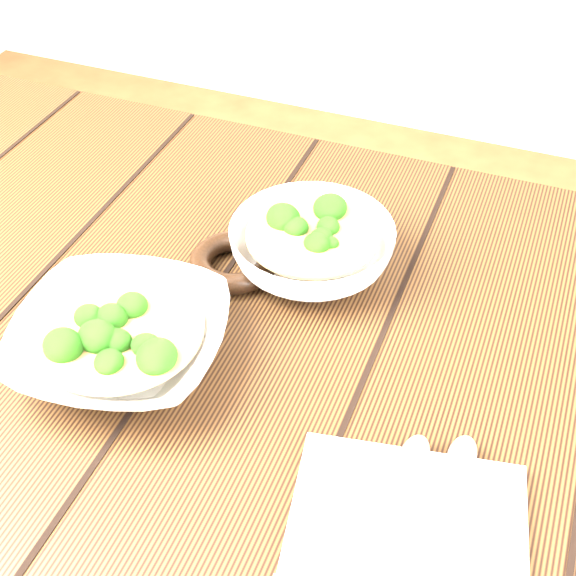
% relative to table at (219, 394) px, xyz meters
% --- Properties ---
extents(table, '(1.20, 0.80, 0.75)m').
position_rel_table_xyz_m(table, '(0.00, 0.00, 0.00)').
color(table, '#3B2610').
rests_on(table, ground).
extents(soup_bowl_front, '(0.25, 0.25, 0.06)m').
position_rel_table_xyz_m(soup_bowl_front, '(-0.06, -0.08, 0.15)').
color(soup_bowl_front, silver).
rests_on(soup_bowl_front, table).
extents(soup_bowl_back, '(0.24, 0.24, 0.07)m').
position_rel_table_xyz_m(soup_bowl_back, '(0.07, 0.12, 0.15)').
color(soup_bowl_back, silver).
rests_on(soup_bowl_back, table).
extents(trivet, '(0.12, 0.12, 0.03)m').
position_rel_table_xyz_m(trivet, '(-0.01, 0.09, 0.13)').
color(trivet, black).
rests_on(trivet, table).
extents(napkin, '(0.23, 0.20, 0.01)m').
position_rel_table_xyz_m(napkin, '(0.27, -0.18, 0.13)').
color(napkin, beige).
rests_on(napkin, table).
extents(spoon_left, '(0.03, 0.17, 0.01)m').
position_rel_table_xyz_m(spoon_left, '(0.25, -0.14, 0.13)').
color(spoon_left, '#A39E90').
rests_on(spoon_left, napkin).
extents(spoon_right, '(0.03, 0.17, 0.01)m').
position_rel_table_xyz_m(spoon_right, '(0.29, -0.12, 0.13)').
color(spoon_right, '#A39E90').
rests_on(spoon_right, napkin).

